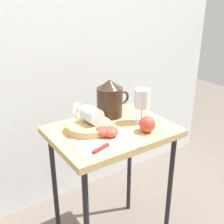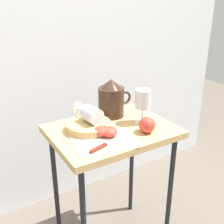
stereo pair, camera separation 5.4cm
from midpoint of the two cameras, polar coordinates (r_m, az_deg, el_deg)
curtain_drape at (r=1.64m, az=-9.00°, el=11.29°), size 2.40×0.03×1.85m
table at (r=1.29m, az=1.21°, el=-6.54°), size 0.55×0.41×0.69m
linen_napkin at (r=1.14m, az=-0.39°, el=-6.12°), size 0.28×0.23×0.00m
basket_tray at (r=1.23m, az=-3.54°, el=-2.95°), size 0.20×0.20×0.03m
pitcher at (r=1.36m, az=1.00°, el=2.23°), size 0.18×0.13×0.19m
wine_glass_upright at (r=1.28m, az=7.57°, el=2.27°), size 0.07×0.07×0.16m
wine_glass_tipped_near at (r=1.22m, az=-3.07°, el=-0.50°), size 0.09×0.16×0.07m
apple_half_left at (r=1.17m, az=-0.82°, el=-3.95°), size 0.07×0.07×0.04m
apple_half_right at (r=1.17m, az=0.74°, el=-4.06°), size 0.07×0.07×0.04m
apple_whole at (r=1.21m, az=8.46°, el=-2.64°), size 0.07×0.07×0.07m
knife at (r=1.10m, az=0.02°, el=-6.79°), size 0.22×0.08×0.01m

